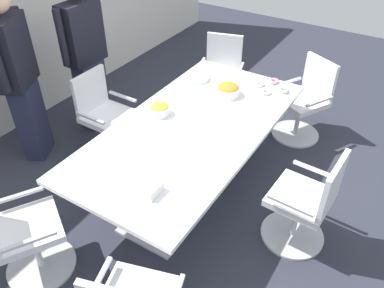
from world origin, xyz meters
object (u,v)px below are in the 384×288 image
at_px(office_chair_3, 221,78).
at_px(office_chair_4, 105,119).
at_px(person_standing_0, 19,77).
at_px(office_chair_5, 22,236).
at_px(conference_table, 192,137).
at_px(plate_stack, 198,78).
at_px(donut_platter, 271,88).
at_px(napkin_pile, 149,188).
at_px(person_standing_1, 86,55).
at_px(snack_bowl_chips_orange, 228,90).
at_px(snack_bowl_chips_yellow, 160,109).
at_px(office_chair_1, 306,205).
at_px(office_chair_2, 304,104).

relative_size(office_chair_3, office_chair_4, 1.00).
xyz_separation_m(office_chair_3, person_standing_0, (-1.89, 1.21, 0.52)).
xyz_separation_m(office_chair_3, office_chair_5, (-2.96, 0.06, 0.00)).
height_order(office_chair_3, office_chair_5, same).
xyz_separation_m(conference_table, office_chair_5, (-1.45, 0.57, -0.22)).
bearing_deg(plate_stack, donut_platter, -73.17).
xyz_separation_m(office_chair_4, plate_stack, (0.71, -0.71, 0.36)).
bearing_deg(napkin_pile, conference_table, 11.63).
xyz_separation_m(person_standing_1, snack_bowl_chips_orange, (0.28, -1.60, -0.08)).
height_order(conference_table, office_chair_4, office_chair_4).
height_order(conference_table, donut_platter, donut_platter).
height_order(conference_table, napkin_pile, napkin_pile).
bearing_deg(plate_stack, office_chair_4, 135.01).
relative_size(snack_bowl_chips_orange, snack_bowl_chips_yellow, 1.29).
xyz_separation_m(office_chair_1, snack_bowl_chips_yellow, (0.04, 1.45, 0.40)).
bearing_deg(conference_table, plate_stack, 27.38).
distance_m(office_chair_2, person_standing_1, 2.47).
height_order(office_chair_5, plate_stack, office_chair_5).
bearing_deg(office_chair_5, person_standing_1, 149.53).
xyz_separation_m(office_chair_2, donut_platter, (-0.48, 0.25, 0.36)).
xyz_separation_m(office_chair_5, snack_bowl_chips_yellow, (1.45, -0.23, 0.40)).
height_order(office_chair_1, snack_bowl_chips_yellow, office_chair_1).
bearing_deg(napkin_pile, snack_bowl_chips_yellow, 31.31).
distance_m(snack_bowl_chips_orange, donut_platter, 0.46).
xyz_separation_m(office_chair_3, snack_bowl_chips_yellow, (-1.50, -0.17, 0.40)).
xyz_separation_m(office_chair_1, plate_stack, (0.80, 1.49, 0.36)).
height_order(office_chair_3, person_standing_1, person_standing_1).
height_order(snack_bowl_chips_orange, plate_stack, snack_bowl_chips_orange).
bearing_deg(person_standing_1, donut_platter, 109.30).
xyz_separation_m(person_standing_1, snack_bowl_chips_yellow, (-0.36, -1.24, -0.08)).
bearing_deg(person_standing_1, person_standing_0, -9.16).
height_order(office_chair_3, person_standing_0, person_standing_0).
height_order(office_chair_2, snack_bowl_chips_orange, office_chair_2).
distance_m(plate_stack, napkin_pile, 1.71).
bearing_deg(donut_platter, office_chair_4, 123.03).
bearing_deg(napkin_pile, person_standing_1, 55.32).
xyz_separation_m(office_chair_3, napkin_pile, (-2.36, -0.69, 0.38)).
height_order(office_chair_1, donut_platter, office_chair_1).
distance_m(conference_table, office_chair_4, 1.13).
bearing_deg(office_chair_3, office_chair_2, 161.70).
relative_size(person_standing_1, snack_bowl_chips_orange, 7.19).
bearing_deg(plate_stack, conference_table, -152.62).
distance_m(office_chair_5, donut_platter, 2.61).
height_order(office_chair_1, office_chair_4, same).
height_order(plate_stack, napkin_pile, napkin_pile).
distance_m(donut_platter, napkin_pile, 1.84).
relative_size(office_chair_5, person_standing_0, 0.51).
relative_size(office_chair_4, person_standing_1, 0.53).
distance_m(office_chair_5, person_standing_1, 2.13).
xyz_separation_m(office_chair_5, donut_platter, (2.43, -0.90, 0.36)).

